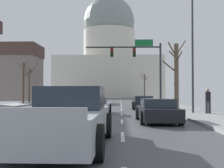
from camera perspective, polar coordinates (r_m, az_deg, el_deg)
The scene contains 18 objects.
ground at distance 18.84m, azimuth -8.91°, elevation -6.01°, with size 20.00×180.00×0.20m.
signal_gantry at distance 31.41m, azimuth 5.25°, elevation 4.88°, with size 7.91×0.41×6.89m.
street_lamp_right at distance 20.64m, azimuth 14.42°, elevation 8.78°, with size 2.16×0.24×8.63m.
capitol_building at distance 90.60m, azimuth -0.54°, elevation 5.20°, with size 30.79×19.88×33.02m.
sedan_near_00 at distance 26.64m, azimuth 5.99°, elevation -3.60°, with size 2.00×4.56×1.17m.
sedan_near_01 at distance 20.49m, azimuth -3.22°, elevation -4.24°, with size 2.11×4.56×1.11m.
sedan_near_02 at distance 15.01m, azimuth 8.67°, elevation -5.12°, with size 2.02×4.54×1.16m.
pickup_truck_near_03 at distance 8.33m, azimuth -8.44°, elevation -6.66°, with size 2.30×5.69×1.63m.
sedan_oncoming_00 at distance 36.49m, azimuth -6.23°, elevation -3.08°, with size 2.04×4.54×1.15m.
sedan_oncoming_01 at distance 47.12m, azimuth -4.62°, elevation -2.69°, with size 2.18×4.46×1.27m.
sedan_oncoming_02 at distance 60.46m, azimuth -3.47°, elevation -2.50°, with size 2.21×4.68×1.21m.
sedan_oncoming_03 at distance 69.95m, azimuth -2.80°, elevation -2.38°, with size 2.23×4.30×1.23m.
flank_building_00 at distance 56.67m, azimuth -18.17°, elevation 2.12°, with size 9.16×7.25×10.10m.
bare_tree_00 at distance 24.77m, azimuth 12.16°, elevation 1.83°, with size 2.08×2.05×5.75m.
bare_tree_01 at distance 37.77m, azimuth -16.54°, elevation 0.48°, with size 1.75×0.98×5.31m.
bare_tree_02 at distance 63.25m, azimuth 6.22°, elevation -0.23°, with size 1.68×1.65×5.64m.
bare_tree_03 at distance 41.78m, azimuth -15.51°, elevation 0.29°, with size 1.96×1.70×5.40m.
pedestrian_01 at distance 20.07m, azimuth 17.87°, elevation -2.81°, with size 0.35×0.34×1.60m.
Camera 1 is at (3.43, -18.47, 1.46)m, focal length 47.86 mm.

